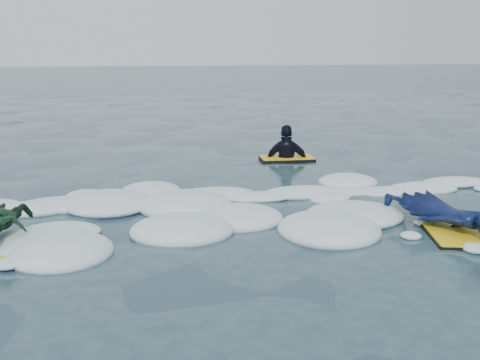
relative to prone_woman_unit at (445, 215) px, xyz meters
name	(u,v)px	position (x,y,z in m)	size (l,w,h in m)	color
ground	(229,230)	(-2.53, 0.56, -0.22)	(120.00, 120.00, 0.00)	#1C2E43
foam_band	(217,208)	(-2.53, 1.60, -0.22)	(12.00, 3.10, 0.30)	white
prone_woman_unit	(445,215)	(0.00, 0.00, 0.00)	(1.08, 1.72, 0.42)	black
prone_child_unit	(3,229)	(-5.10, 0.38, 0.00)	(0.72, 1.21, 0.43)	black
waiting_rider_unit	(287,164)	(-0.68, 4.81, -0.28)	(1.05, 0.60, 1.56)	black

